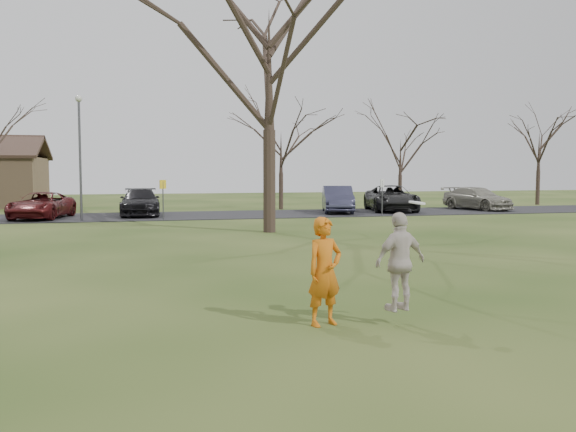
% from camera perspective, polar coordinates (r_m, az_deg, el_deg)
% --- Properties ---
extents(ground, '(120.00, 120.00, 0.00)m').
position_cam_1_polar(ground, '(10.13, 5.66, -10.14)').
color(ground, '#1E380F').
rests_on(ground, ground).
extents(parking_strip, '(62.00, 6.50, 0.04)m').
position_cam_1_polar(parking_strip, '(34.48, -8.62, 0.06)').
color(parking_strip, black).
rests_on(parking_strip, ground).
extents(player_defender, '(0.75, 0.61, 1.78)m').
position_cam_1_polar(player_defender, '(9.85, 3.49, -5.26)').
color(player_defender, '#C35F10').
rests_on(player_defender, ground).
extents(car_2, '(3.31, 5.34, 1.38)m').
position_cam_1_polar(car_2, '(34.09, -22.32, 0.94)').
color(car_2, '#501214').
rests_on(car_2, parking_strip).
extents(car_3, '(2.23, 5.26, 1.51)m').
position_cam_1_polar(car_3, '(34.82, -13.83, 1.31)').
color(car_3, black).
rests_on(car_3, parking_strip).
extents(car_5, '(2.86, 5.12, 1.60)m').
position_cam_1_polar(car_5, '(36.30, 4.72, 1.60)').
color(car_5, '#32334C').
rests_on(car_5, parking_strip).
extents(car_6, '(3.79, 6.18, 1.60)m').
position_cam_1_polar(car_6, '(38.01, 9.75, 1.67)').
color(car_6, black).
rests_on(car_6, parking_strip).
extents(car_7, '(3.22, 5.34, 1.45)m').
position_cam_1_polar(car_7, '(40.78, 17.50, 1.60)').
color(car_7, gray).
rests_on(car_7, parking_strip).
extents(catching_play, '(1.02, 0.61, 1.81)m').
position_cam_1_polar(catching_play, '(10.00, 10.58, -4.25)').
color(catching_play, beige).
rests_on(catching_play, ground).
extents(lamp_post, '(0.34, 0.34, 6.27)m').
position_cam_1_polar(lamp_post, '(31.87, -19.12, 6.64)').
color(lamp_post, '#47474C').
rests_on(lamp_post, ground).
extents(sign_yellow, '(0.35, 0.35, 2.08)m').
position_cam_1_polar(sign_yellow, '(31.27, -11.76, 2.22)').
color(sign_yellow, '#47474C').
rests_on(sign_yellow, ground).
extents(sign_white, '(0.35, 0.35, 2.08)m').
position_cam_1_polar(sign_white, '(33.98, 8.92, 2.41)').
color(sign_white, '#47474C').
rests_on(sign_white, ground).
extents(big_tree, '(9.00, 9.00, 14.00)m').
position_cam_1_polar(big_tree, '(25.21, -1.81, 14.50)').
color(big_tree, '#352821').
rests_on(big_tree, ground).
extents(small_tree_row, '(55.00, 5.90, 8.50)m').
position_cam_1_polar(small_tree_row, '(40.06, -3.12, 6.23)').
color(small_tree_row, '#352821').
rests_on(small_tree_row, ground).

